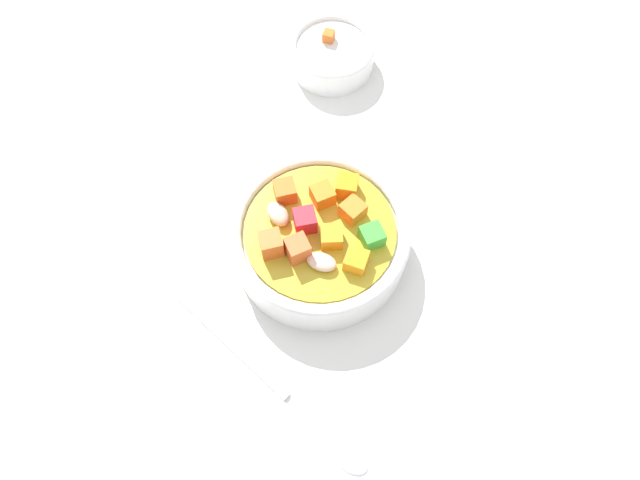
% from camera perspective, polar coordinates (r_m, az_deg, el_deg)
% --- Properties ---
extents(ground_plane, '(1.40, 1.40, 0.02)m').
position_cam_1_polar(ground_plane, '(0.58, 0.00, -1.38)').
color(ground_plane, silver).
extents(soup_bowl_main, '(0.16, 0.16, 0.06)m').
position_cam_1_polar(soup_bowl_main, '(0.55, -0.01, 0.17)').
color(soup_bowl_main, white).
rests_on(soup_bowl_main, ground_plane).
extents(spoon, '(0.10, 0.20, 0.01)m').
position_cam_1_polar(spoon, '(0.53, -3.74, -13.17)').
color(spoon, silver).
rests_on(spoon, ground_plane).
extents(side_bowl_small, '(0.09, 0.09, 0.04)m').
position_cam_1_polar(side_bowl_small, '(0.68, 1.08, 16.34)').
color(side_bowl_small, white).
rests_on(side_bowl_small, ground_plane).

